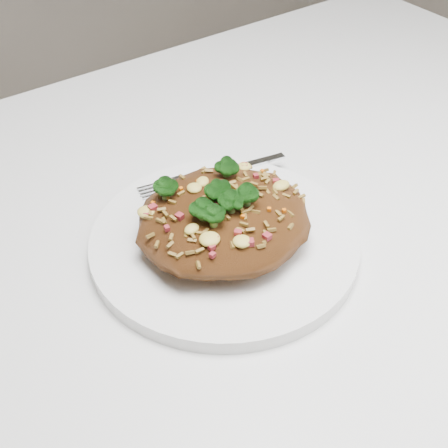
{
  "coord_description": "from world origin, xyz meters",
  "views": [
    {
      "loc": [
        -0.25,
        -0.33,
        1.15
      ],
      "look_at": [
        0.0,
        0.01,
        0.78
      ],
      "focal_mm": 50.0,
      "sensor_mm": 36.0,
      "label": 1
    }
  ],
  "objects_px": {
    "plate": "(224,242)",
    "fork": "(221,172)",
    "dining_table": "(228,320)",
    "fried_rice": "(223,212)"
  },
  "relations": [
    {
      "from": "fork",
      "to": "dining_table",
      "type": "bearing_deg",
      "value": -110.81
    },
    {
      "from": "dining_table",
      "to": "plate",
      "type": "height_order",
      "value": "plate"
    },
    {
      "from": "dining_table",
      "to": "fork",
      "type": "height_order",
      "value": "fork"
    },
    {
      "from": "plate",
      "to": "fork",
      "type": "height_order",
      "value": "fork"
    },
    {
      "from": "plate",
      "to": "fried_rice",
      "type": "relative_size",
      "value": 1.54
    },
    {
      "from": "dining_table",
      "to": "fork",
      "type": "relative_size",
      "value": 7.42
    },
    {
      "from": "fried_rice",
      "to": "fork",
      "type": "distance_m",
      "value": 0.1
    },
    {
      "from": "plate",
      "to": "fried_rice",
      "type": "distance_m",
      "value": 0.04
    },
    {
      "from": "fried_rice",
      "to": "plate",
      "type": "bearing_deg",
      "value": -26.22
    },
    {
      "from": "plate",
      "to": "fork",
      "type": "relative_size",
      "value": 1.53
    }
  ]
}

